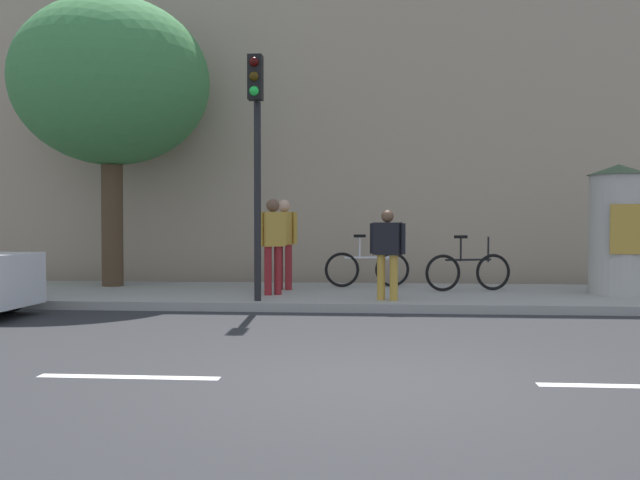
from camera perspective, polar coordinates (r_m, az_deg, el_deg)
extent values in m
plane|color=#2B2B2D|center=(6.89, 4.46, -11.25)|extent=(80.00, 80.00, 0.00)
cube|color=#9E9B93|center=(13.80, 4.57, -4.49)|extent=(36.00, 4.00, 0.15)
cube|color=silver|center=(7.30, -15.07, -10.53)|extent=(1.80, 0.16, 0.01)
cube|color=silver|center=(7.29, 24.03, -10.64)|extent=(1.80, 0.16, 0.01)
cube|color=tan|center=(18.92, 4.63, 9.82)|extent=(36.00, 5.00, 8.49)
cylinder|color=black|center=(12.25, -5.02, 3.07)|extent=(0.12, 0.12, 3.40)
cube|color=black|center=(12.30, -5.19, 12.81)|extent=(0.24, 0.24, 0.75)
sphere|color=#390605|center=(12.23, -5.30, 14.01)|extent=(0.16, 0.16, 0.16)
sphere|color=#3C2906|center=(12.18, -5.30, 12.91)|extent=(0.16, 0.16, 0.16)
sphere|color=green|center=(12.13, -5.30, 11.79)|extent=(0.16, 0.16, 0.16)
cylinder|color=#B2ADA3|center=(14.41, 22.73, 0.39)|extent=(1.04, 1.04, 2.23)
cone|color=#334C33|center=(14.44, 22.78, 5.21)|extent=(1.14, 1.14, 0.20)
cube|color=#B78C33|center=(13.90, 23.41, 0.80)|extent=(0.62, 0.02, 0.90)
cylinder|color=#4C3826|center=(15.60, -16.28, 1.12)|extent=(0.44, 0.44, 2.55)
ellipsoid|color=#3D7F42|center=(15.87, -16.36, 12.06)|extent=(4.09, 4.09, 3.48)
cylinder|color=maroon|center=(13.19, -4.18, -2.47)|extent=(0.14, 0.14, 0.90)
cylinder|color=maroon|center=(13.28, -3.39, -2.45)|extent=(0.14, 0.14, 0.90)
cube|color=#B78C33|center=(13.20, -3.79, 0.87)|extent=(0.47, 0.42, 0.64)
cylinder|color=#B78C33|center=(13.10, -4.76, 0.86)|extent=(0.09, 0.09, 0.61)
cylinder|color=#B78C33|center=(13.31, -2.83, 0.88)|extent=(0.09, 0.09, 0.61)
sphere|color=brown|center=(13.20, -3.79, 2.78)|extent=(0.24, 0.24, 0.24)
cylinder|color=maroon|center=(14.16, -2.54, -2.18)|extent=(0.14, 0.14, 0.91)
cylinder|color=maroon|center=(14.25, -3.26, -2.16)|extent=(0.14, 0.14, 0.91)
cube|color=#B78C33|center=(14.18, -2.90, 0.96)|extent=(0.46, 0.36, 0.64)
cylinder|color=#B78C33|center=(14.07, -2.01, 0.96)|extent=(0.09, 0.09, 0.61)
cylinder|color=#B78C33|center=(14.29, -3.78, 0.96)|extent=(0.09, 0.09, 0.61)
sphere|color=tan|center=(14.18, -2.91, 2.75)|extent=(0.25, 0.25, 0.25)
cylinder|color=#B78C33|center=(12.41, 4.90, -2.99)|extent=(0.14, 0.14, 0.79)
cylinder|color=#B78C33|center=(12.33, 5.92, -3.02)|extent=(0.14, 0.14, 0.79)
cube|color=black|center=(12.33, 5.42, 0.11)|extent=(0.52, 0.38, 0.56)
cylinder|color=black|center=(12.42, 4.21, 0.13)|extent=(0.09, 0.09, 0.53)
cylinder|color=black|center=(12.25, 6.65, 0.10)|extent=(0.09, 0.09, 0.53)
sphere|color=brown|center=(12.33, 5.42, 1.90)|extent=(0.21, 0.21, 0.21)
cube|color=#1E5938|center=(12.50, 5.69, 0.00)|extent=(0.32, 0.24, 0.36)
torus|color=black|center=(14.07, 9.81, -2.61)|extent=(0.71, 0.26, 0.72)
torus|color=black|center=(14.49, 13.68, -2.51)|extent=(0.71, 0.26, 0.72)
cylinder|color=black|center=(14.26, 11.78, -1.56)|extent=(0.92, 0.30, 0.04)
cylinder|color=black|center=(14.18, 11.20, -0.76)|extent=(0.04, 0.04, 0.45)
cylinder|color=black|center=(14.42, 13.31, -0.74)|extent=(0.04, 0.04, 0.50)
cube|color=black|center=(14.18, 11.20, 0.25)|extent=(0.26, 0.16, 0.06)
torus|color=black|center=(14.75, 1.77, -2.39)|extent=(0.72, 0.16, 0.72)
torus|color=black|center=(14.89, 5.80, -2.36)|extent=(0.72, 0.16, 0.72)
cylinder|color=silver|center=(14.80, 3.80, -1.42)|extent=(0.94, 0.18, 0.04)
cylinder|color=silver|center=(14.77, 3.19, -0.64)|extent=(0.04, 0.04, 0.45)
cylinder|color=silver|center=(14.85, 5.40, -0.64)|extent=(0.04, 0.04, 0.50)
cube|color=black|center=(14.76, 3.19, 0.33)|extent=(0.25, 0.13, 0.06)
cylinder|color=black|center=(12.92, -23.73, -3.93)|extent=(0.65, 0.25, 0.64)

